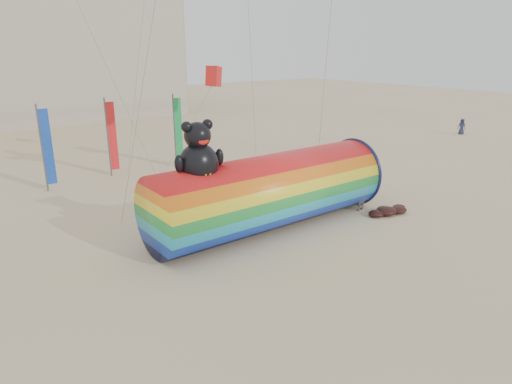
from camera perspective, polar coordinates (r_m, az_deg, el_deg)
ground at (r=18.90m, az=1.58°, el=-8.34°), size 160.00×160.00×0.00m
windsock_assembly at (r=21.52m, az=1.76°, el=0.28°), size 12.12×3.69×5.59m
kite_handler at (r=24.63m, az=12.97°, el=-0.41°), size 0.65×0.47×1.65m
fabric_bundle at (r=24.67m, az=16.20°, el=-2.25°), size 2.62×1.35×0.41m
festival_banners at (r=31.29m, az=-17.14°, el=6.52°), size 9.54×1.08×5.20m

